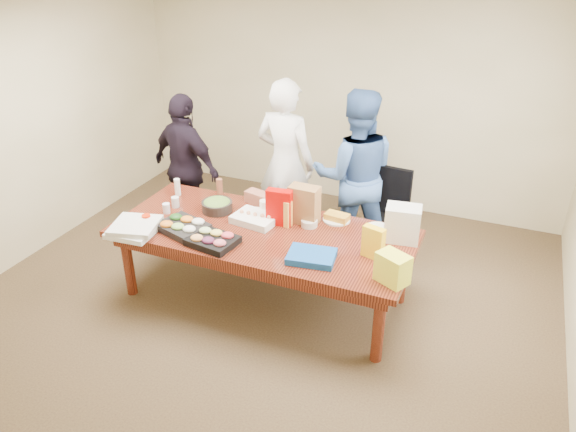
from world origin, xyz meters
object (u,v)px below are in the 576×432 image
at_px(conference_table, 264,265).
at_px(sheet_cake, 255,219).
at_px(person_center, 286,164).
at_px(salad_bowl, 217,206).
at_px(person_right, 355,176).
at_px(office_chair, 386,220).

bearing_deg(conference_table, sheet_cake, 137.12).
relative_size(person_center, salad_bowl, 6.19).
bearing_deg(person_right, conference_table, 45.79).
relative_size(person_right, sheet_cake, 4.54).
relative_size(person_center, sheet_cake, 4.63).
bearing_deg(conference_table, person_center, 102.70).
height_order(conference_table, sheet_cake, sheet_cake).
xyz_separation_m(conference_table, office_chair, (0.91, 1.15, 0.11)).
height_order(conference_table, salad_bowl, salad_bowl).
distance_m(office_chair, salad_bowl, 1.81).
height_order(office_chair, sheet_cake, office_chair).
distance_m(conference_table, office_chair, 1.47).
bearing_deg(conference_table, salad_bowl, 161.48).
bearing_deg(office_chair, salad_bowl, -141.84).
xyz_separation_m(person_right, sheet_cake, (-0.67, -1.04, -0.14)).
height_order(office_chair, person_center, person_center).
bearing_deg(sheet_cake, office_chair, 52.05).
height_order(person_center, person_right, person_center).
relative_size(conference_table, person_right, 1.50).
xyz_separation_m(conference_table, sheet_cake, (-0.14, 0.13, 0.41)).
bearing_deg(conference_table, person_right, 65.68).
bearing_deg(office_chair, conference_table, -122.49).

